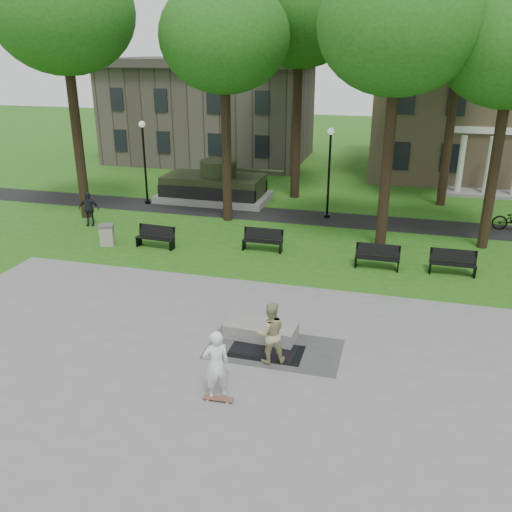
# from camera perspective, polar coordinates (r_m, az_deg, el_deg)

# --- Properties ---
(ground) EXTENTS (120.00, 120.00, 0.00)m
(ground) POSITION_cam_1_polar(r_m,az_deg,el_deg) (18.22, 0.35, -6.73)
(ground) COLOR #1F5814
(ground) RESTS_ON ground
(plaza) EXTENTS (22.00, 16.00, 0.02)m
(plaza) POSITION_cam_1_polar(r_m,az_deg,el_deg) (14.17, -5.02, -15.79)
(plaza) COLOR gray
(plaza) RESTS_ON ground
(footpath) EXTENTS (44.00, 2.60, 0.01)m
(footpath) POSITION_cam_1_polar(r_m,az_deg,el_deg) (29.16, 6.40, 3.99)
(footpath) COLOR black
(footpath) RESTS_ON ground
(building_right) EXTENTS (17.00, 12.00, 8.60)m
(building_right) POSITION_cam_1_polar(r_m,az_deg,el_deg) (42.21, 23.80, 13.69)
(building_right) COLOR #9E8460
(building_right) RESTS_ON ground
(building_left) EXTENTS (15.00, 10.00, 7.20)m
(building_left) POSITION_cam_1_polar(r_m,az_deg,el_deg) (44.99, -4.73, 14.73)
(building_left) COLOR #4C443D
(building_left) RESTS_ON ground
(tree_0) EXTENTS (6.80, 6.80, 12.97)m
(tree_0) POSITION_cam_1_polar(r_m,az_deg,el_deg) (29.44, -19.66, 22.93)
(tree_0) COLOR black
(tree_0) RESTS_ON ground
(tree_1) EXTENTS (6.20, 6.20, 11.63)m
(tree_1) POSITION_cam_1_polar(r_m,az_deg,el_deg) (27.48, -3.35, 21.98)
(tree_1) COLOR black
(tree_1) RESTS_ON ground
(tree_2) EXTENTS (6.60, 6.60, 12.16)m
(tree_2) POSITION_cam_1_polar(r_m,az_deg,el_deg) (24.11, 14.83, 22.37)
(tree_2) COLOR black
(tree_2) RESTS_ON ground
(tree_4) EXTENTS (7.20, 7.20, 13.50)m
(tree_4) POSITION_cam_1_polar(r_m,az_deg,el_deg) (32.23, 4.61, 24.36)
(tree_4) COLOR black
(tree_4) RESTS_ON ground
(tree_5) EXTENTS (6.40, 6.40, 12.44)m
(tree_5) POSITION_cam_1_polar(r_m,az_deg,el_deg) (32.20, 20.97, 21.87)
(tree_5) COLOR black
(tree_5) RESTS_ON ground
(lamp_left) EXTENTS (0.36, 0.36, 4.73)m
(lamp_left) POSITION_cam_1_polar(r_m,az_deg,el_deg) (31.77, -11.68, 10.28)
(lamp_left) COLOR black
(lamp_left) RESTS_ON ground
(lamp_mid) EXTENTS (0.36, 0.36, 4.73)m
(lamp_mid) POSITION_cam_1_polar(r_m,az_deg,el_deg) (28.69, 7.73, 9.40)
(lamp_mid) COLOR black
(lamp_mid) RESTS_ON ground
(tank_monument) EXTENTS (7.45, 3.40, 2.40)m
(tank_monument) POSITION_cam_1_polar(r_m,az_deg,el_deg) (32.33, -4.41, 7.32)
(tank_monument) COLOR gray
(tank_monument) RESTS_ON ground
(puddle) EXTENTS (2.20, 1.20, 0.00)m
(puddle) POSITION_cam_1_polar(r_m,az_deg,el_deg) (16.42, 1.07, -10.00)
(puddle) COLOR black
(puddle) RESTS_ON plaza
(concrete_block) EXTENTS (2.25, 1.12, 0.45)m
(concrete_block) POSITION_cam_1_polar(r_m,az_deg,el_deg) (17.08, 0.54, -7.82)
(concrete_block) COLOR gray
(concrete_block) RESTS_ON plaza
(skateboard) EXTENTS (0.79, 0.25, 0.07)m
(skateboard) POSITION_cam_1_polar(r_m,az_deg,el_deg) (14.42, -3.99, -14.81)
(skateboard) COLOR brown
(skateboard) RESTS_ON plaza
(skateboarder) EXTENTS (0.84, 0.77, 1.92)m
(skateboarder) POSITION_cam_1_polar(r_m,az_deg,el_deg) (14.04, -4.22, -11.34)
(skateboarder) COLOR white
(skateboarder) RESTS_ON plaza
(friend_watching) EXTENTS (1.10, 0.99, 1.85)m
(friend_watching) POSITION_cam_1_polar(r_m,az_deg,el_deg) (15.49, 1.51, -8.10)
(friend_watching) COLOR tan
(friend_watching) RESTS_ON plaza
(pedestrian_walker) EXTENTS (1.10, 0.71, 1.74)m
(pedestrian_walker) POSITION_cam_1_polar(r_m,az_deg,el_deg) (28.82, -17.20, 4.76)
(pedestrian_walker) COLOR black
(pedestrian_walker) RESTS_ON ground
(park_bench_0) EXTENTS (1.83, 0.64, 1.00)m
(park_bench_0) POSITION_cam_1_polar(r_m,az_deg,el_deg) (24.97, -10.50, 2.07)
(park_bench_0) COLOR black
(park_bench_0) RESTS_ON ground
(park_bench_1) EXTENTS (1.80, 0.53, 1.00)m
(park_bench_1) POSITION_cam_1_polar(r_m,az_deg,el_deg) (24.15, 0.74, 1.78)
(park_bench_1) COLOR black
(park_bench_1) RESTS_ON ground
(park_bench_2) EXTENTS (1.81, 0.55, 1.00)m
(park_bench_2) POSITION_cam_1_polar(r_m,az_deg,el_deg) (22.75, 12.66, 0.01)
(park_bench_2) COLOR black
(park_bench_2) RESTS_ON ground
(park_bench_3) EXTENTS (1.80, 0.53, 1.00)m
(park_bench_3) POSITION_cam_1_polar(r_m,az_deg,el_deg) (22.99, 20.01, -0.56)
(park_bench_3) COLOR black
(park_bench_3) RESTS_ON ground
(trash_bin) EXTENTS (0.85, 0.85, 0.96)m
(trash_bin) POSITION_cam_1_polar(r_m,az_deg,el_deg) (25.79, -15.41, 2.18)
(trash_bin) COLOR #A09284
(trash_bin) RESTS_ON ground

